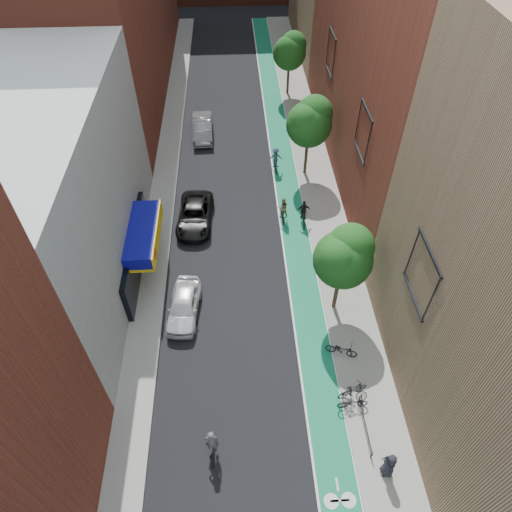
{
  "coord_description": "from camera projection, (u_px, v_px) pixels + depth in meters",
  "views": [
    {
      "loc": [
        -0.2,
        -7.05,
        22.89
      ],
      "look_at": [
        0.94,
        13.29,
        1.5
      ],
      "focal_mm": 32.0,
      "sensor_mm": 36.0,
      "label": 1
    }
  ],
  "objects": [
    {
      "name": "parked_car_silver",
      "position": [
        203.0,
        128.0,
        41.65
      ],
      "size": [
        1.9,
        5.03,
        1.64
      ],
      "primitive_type": "imported",
      "rotation": [
        0.0,
        0.0,
        0.03
      ],
      "color": "gray",
      "rests_on": "ground"
    },
    {
      "name": "sidewalk_left",
      "position": [
        167.0,
        164.0,
        39.06
      ],
      "size": [
        2.0,
        68.0,
        0.15
      ],
      "primitive_type": "cube",
      "color": "gray",
      "rests_on": "ground"
    },
    {
      "name": "sidewalk_right",
      "position": [
        312.0,
        159.0,
        39.54
      ],
      "size": [
        3.0,
        68.0,
        0.15
      ],
      "primitive_type": "cube",
      "color": "gray",
      "rests_on": "ground"
    },
    {
      "name": "cyclist_lane_far",
      "position": [
        275.0,
        160.0,
        37.97
      ],
      "size": [
        1.15,
        1.84,
        2.06
      ],
      "rotation": [
        0.0,
        0.0,
        3.21
      ],
      "color": "black",
      "rests_on": "ground"
    },
    {
      "name": "bike_lane",
      "position": [
        283.0,
        161.0,
        39.49
      ],
      "size": [
        2.0,
        68.0,
        0.01
      ],
      "primitive_type": "cube",
      "color": "#147448",
      "rests_on": "ground"
    },
    {
      "name": "tree_far",
      "position": [
        290.0,
        50.0,
        44.58
      ],
      "size": [
        3.3,
        3.25,
        6.21
      ],
      "color": "#332619",
      "rests_on": "ground"
    },
    {
      "name": "cyclist_lane_near",
      "position": [
        283.0,
        211.0,
        33.63
      ],
      "size": [
        0.83,
        1.77,
        1.96
      ],
      "rotation": [
        0.0,
        0.0,
        3.22
      ],
      "color": "black",
      "rests_on": "ground"
    },
    {
      "name": "building_left_white",
      "position": [
        49.0,
        202.0,
        26.31
      ],
      "size": [
        8.0,
        20.0,
        12.0
      ],
      "primitive_type": "cube",
      "color": "silver",
      "rests_on": "ground"
    },
    {
      "name": "parked_bike_far",
      "position": [
        341.0,
        349.0,
        25.71
      ],
      "size": [
        1.93,
        1.2,
        0.96
      ],
      "primitive_type": "imported",
      "rotation": [
        0.0,
        0.0,
        1.24
      ],
      "color": "black",
      "rests_on": "sidewalk_right"
    },
    {
      "name": "cyclist_lead",
      "position": [
        212.0,
        446.0,
        21.85
      ],
      "size": [
        0.67,
        1.55,
        2.16
      ],
      "rotation": [
        0.0,
        0.0,
        3.16
      ],
      "color": "black",
      "rests_on": "ground"
    },
    {
      "name": "parked_bike_mid",
      "position": [
        353.0,
        390.0,
        23.96
      ],
      "size": [
        1.8,
        1.01,
        1.04
      ],
      "primitive_type": "imported",
      "rotation": [
        0.0,
        0.0,
        1.89
      ],
      "color": "black",
      "rests_on": "sidewalk_right"
    },
    {
      "name": "building_right_mid_red",
      "position": [
        404.0,
        25.0,
        31.84
      ],
      "size": [
        8.0,
        28.0,
        22.0
      ],
      "primitive_type": "cube",
      "color": "maroon",
      "rests_on": "ground"
    },
    {
      "name": "cyclist_lane_mid",
      "position": [
        304.0,
        215.0,
        33.47
      ],
      "size": [
        0.96,
        1.83,
        1.97
      ],
      "rotation": [
        0.0,
        0.0,
        3.11
      ],
      "color": "black",
      "rests_on": "ground"
    },
    {
      "name": "parked_car_white",
      "position": [
        184.0,
        305.0,
        27.71
      ],
      "size": [
        2.16,
        4.52,
        1.49
      ],
      "primitive_type": "imported",
      "rotation": [
        0.0,
        0.0,
        -0.09
      ],
      "color": "silver",
      "rests_on": "ground"
    },
    {
      "name": "tree_near",
      "position": [
        344.0,
        256.0,
        25.18
      ],
      "size": [
        3.4,
        3.36,
        6.42
      ],
      "color": "#332619",
      "rests_on": "ground"
    },
    {
      "name": "parked_car_black",
      "position": [
        195.0,
        215.0,
        33.48
      ],
      "size": [
        2.73,
        5.39,
        1.46
      ],
      "primitive_type": "imported",
      "rotation": [
        0.0,
        0.0,
        -0.06
      ],
      "color": "black",
      "rests_on": "ground"
    },
    {
      "name": "parked_bike_near",
      "position": [
        353.0,
        403.0,
        23.57
      ],
      "size": [
        1.64,
        0.61,
        0.85
      ],
      "primitive_type": "imported",
      "rotation": [
        0.0,
        0.0,
        1.6
      ],
      "color": "black",
      "rests_on": "sidewalk_right"
    },
    {
      "name": "pedestrian",
      "position": [
        389.0,
        465.0,
        21.0
      ],
      "size": [
        0.68,
        0.93,
        1.76
      ],
      "primitive_type": "imported",
      "rotation": [
        0.0,
        0.0,
        -1.42
      ],
      "color": "black",
      "rests_on": "sidewalk_right"
    },
    {
      "name": "tree_mid",
      "position": [
        310.0,
        121.0,
        34.66
      ],
      "size": [
        3.55,
        3.53,
        6.74
      ],
      "color": "#332619",
      "rests_on": "ground"
    },
    {
      "name": "ground",
      "position": [
        252.0,
        483.0,
        21.44
      ],
      "size": [
        160.0,
        160.0,
        0.0
      ],
      "primitive_type": "plane",
      "color": "black",
      "rests_on": "ground"
    }
  ]
}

